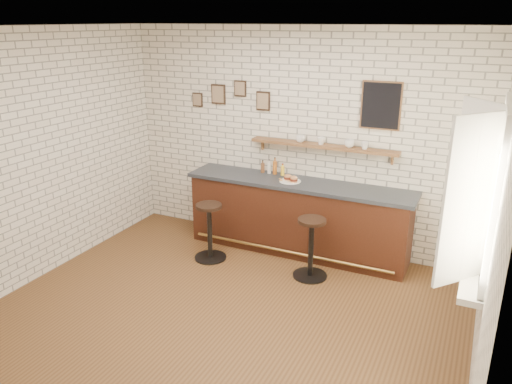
{
  "coord_description": "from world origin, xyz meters",
  "views": [
    {
      "loc": [
        2.33,
        -4.25,
        3.07
      ],
      "look_at": [
        -0.1,
        0.9,
        1.08
      ],
      "focal_mm": 35.0,
      "sensor_mm": 36.0,
      "label": 1
    }
  ],
  "objects_px": {
    "bitters_bottle_amber": "(275,167)",
    "book_upper": "(473,263)",
    "shelf_cup_c": "(349,144)",
    "book_lower": "(472,266)",
    "ciabatta_sandwich": "(291,178)",
    "shelf_cup_b": "(321,141)",
    "bitters_bottle_brown": "(263,168)",
    "shelf_cup_a": "(300,139)",
    "condiment_bottle_yellow": "(283,170)",
    "sandwich_plate": "(290,181)",
    "bitters_bottle_white": "(269,168)",
    "bar_stool_left": "(210,230)",
    "shelf_cup_d": "(365,146)",
    "bar_stool_right": "(311,246)",
    "bar_counter": "(298,217)"
  },
  "relations": [
    {
      "from": "bitters_bottle_brown",
      "to": "bitters_bottle_amber",
      "type": "xyz_separation_m",
      "value": [
        0.19,
        0.0,
        0.03
      ]
    },
    {
      "from": "bar_stool_left",
      "to": "book_upper",
      "type": "height_order",
      "value": "book_upper"
    },
    {
      "from": "bitters_bottle_white",
      "to": "book_upper",
      "type": "relative_size",
      "value": 0.85
    },
    {
      "from": "ciabatta_sandwich",
      "to": "bar_stool_right",
      "type": "relative_size",
      "value": 0.31
    },
    {
      "from": "bitters_bottle_white",
      "to": "book_lower",
      "type": "height_order",
      "value": "bitters_bottle_white"
    },
    {
      "from": "bitters_bottle_amber",
      "to": "shelf_cup_a",
      "type": "distance_m",
      "value": 0.57
    },
    {
      "from": "condiment_bottle_yellow",
      "to": "bar_stool_right",
      "type": "height_order",
      "value": "condiment_bottle_yellow"
    },
    {
      "from": "shelf_cup_b",
      "to": "shelf_cup_a",
      "type": "bearing_deg",
      "value": 124.53
    },
    {
      "from": "bar_stool_right",
      "to": "shelf_cup_b",
      "type": "bearing_deg",
      "value": 103.09
    },
    {
      "from": "bar_stool_left",
      "to": "ciabatta_sandwich",
      "type": "bearing_deg",
      "value": 37.65
    },
    {
      "from": "sandwich_plate",
      "to": "bar_stool_left",
      "type": "height_order",
      "value": "sandwich_plate"
    },
    {
      "from": "bar_stool_right",
      "to": "sandwich_plate",
      "type": "bearing_deg",
      "value": 131.91
    },
    {
      "from": "ciabatta_sandwich",
      "to": "shelf_cup_b",
      "type": "bearing_deg",
      "value": 36.81
    },
    {
      "from": "bitters_bottle_white",
      "to": "shelf_cup_d",
      "type": "bearing_deg",
      "value": 0.69
    },
    {
      "from": "condiment_bottle_yellow",
      "to": "book_lower",
      "type": "bearing_deg",
      "value": -32.64
    },
    {
      "from": "bitters_bottle_white",
      "to": "bar_stool_left",
      "type": "bearing_deg",
      "value": -117.16
    },
    {
      "from": "bitters_bottle_white",
      "to": "shelf_cup_a",
      "type": "bearing_deg",
      "value": 2.04
    },
    {
      "from": "sandwich_plate",
      "to": "bitters_bottle_amber",
      "type": "height_order",
      "value": "bitters_bottle_amber"
    },
    {
      "from": "shelf_cup_a",
      "to": "shelf_cup_c",
      "type": "relative_size",
      "value": 0.93
    },
    {
      "from": "condiment_bottle_yellow",
      "to": "bar_stool_left",
      "type": "bearing_deg",
      "value": -126.44
    },
    {
      "from": "bar_counter",
      "to": "bitters_bottle_brown",
      "type": "bearing_deg",
      "value": 163.15
    },
    {
      "from": "bar_counter",
      "to": "ciabatta_sandwich",
      "type": "height_order",
      "value": "ciabatta_sandwich"
    },
    {
      "from": "condiment_bottle_yellow",
      "to": "book_upper",
      "type": "bearing_deg",
      "value": -32.42
    },
    {
      "from": "bar_stool_right",
      "to": "shelf_cup_c",
      "type": "bearing_deg",
      "value": 76.92
    },
    {
      "from": "ciabatta_sandwich",
      "to": "bitters_bottle_amber",
      "type": "distance_m",
      "value": 0.4
    },
    {
      "from": "bar_counter",
      "to": "book_lower",
      "type": "height_order",
      "value": "bar_counter"
    },
    {
      "from": "bitters_bottle_amber",
      "to": "book_upper",
      "type": "height_order",
      "value": "bitters_bottle_amber"
    },
    {
      "from": "bitters_bottle_white",
      "to": "book_upper",
      "type": "xyz_separation_m",
      "value": [
        2.74,
        -1.61,
        -0.13
      ]
    },
    {
      "from": "condiment_bottle_yellow",
      "to": "shelf_cup_b",
      "type": "relative_size",
      "value": 1.6
    },
    {
      "from": "shelf_cup_a",
      "to": "bitters_bottle_amber",
      "type": "bearing_deg",
      "value": 165.53
    },
    {
      "from": "shelf_cup_b",
      "to": "shelf_cup_c",
      "type": "xyz_separation_m",
      "value": [
        0.38,
        0.0,
        0.0
      ]
    },
    {
      "from": "bar_stool_right",
      "to": "shelf_cup_a",
      "type": "bearing_deg",
      "value": 120.44
    },
    {
      "from": "ciabatta_sandwich",
      "to": "bar_stool_left",
      "type": "distance_m",
      "value": 1.28
    },
    {
      "from": "ciabatta_sandwich",
      "to": "bitters_bottle_brown",
      "type": "relative_size",
      "value": 1.34
    },
    {
      "from": "sandwich_plate",
      "to": "bitters_bottle_brown",
      "type": "bearing_deg",
      "value": 156.13
    },
    {
      "from": "bar_counter",
      "to": "shelf_cup_b",
      "type": "distance_m",
      "value": 1.08
    },
    {
      "from": "bitters_bottle_white",
      "to": "bar_stool_left",
      "type": "xyz_separation_m",
      "value": [
        -0.46,
        -0.9,
        -0.68
      ]
    },
    {
      "from": "bitters_bottle_brown",
      "to": "bitters_bottle_white",
      "type": "relative_size",
      "value": 0.89
    },
    {
      "from": "shelf_cup_c",
      "to": "book_lower",
      "type": "distance_m",
      "value": 2.39
    },
    {
      "from": "bitters_bottle_brown",
      "to": "condiment_bottle_yellow",
      "type": "distance_m",
      "value": 0.3
    },
    {
      "from": "bitters_bottle_amber",
      "to": "book_upper",
      "type": "xyz_separation_m",
      "value": [
        2.65,
        -1.61,
        -0.15
      ]
    },
    {
      "from": "sandwich_plate",
      "to": "bitters_bottle_brown",
      "type": "height_order",
      "value": "bitters_bottle_brown"
    },
    {
      "from": "bitters_bottle_white",
      "to": "shelf_cup_d",
      "type": "height_order",
      "value": "shelf_cup_d"
    },
    {
      "from": "shelf_cup_a",
      "to": "book_lower",
      "type": "relative_size",
      "value": 0.49
    },
    {
      "from": "shelf_cup_a",
      "to": "book_upper",
      "type": "distance_m",
      "value": 2.87
    },
    {
      "from": "ciabatta_sandwich",
      "to": "book_upper",
      "type": "xyz_separation_m",
      "value": [
        2.32,
        -1.39,
        -0.1
      ]
    },
    {
      "from": "bar_stool_right",
      "to": "shelf_cup_d",
      "type": "distance_m",
      "value": 1.45
    },
    {
      "from": "condiment_bottle_yellow",
      "to": "bar_stool_right",
      "type": "bearing_deg",
      "value": -48.02
    },
    {
      "from": "bar_counter",
      "to": "book_lower",
      "type": "relative_size",
      "value": 12.88
    },
    {
      "from": "shelf_cup_a",
      "to": "shelf_cup_d",
      "type": "height_order",
      "value": "shelf_cup_a"
    }
  ]
}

